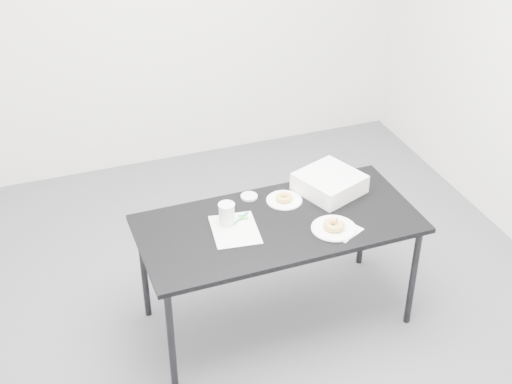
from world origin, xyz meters
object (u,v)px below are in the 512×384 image
object	(u,v)px
table	(279,230)
plate_near	(334,228)
coffee_cup	(227,214)
scorecard	(235,230)
plate_far	(284,200)
bakery_box	(329,183)
donut_near	(334,225)
pen	(240,219)
donut_far	(284,197)

from	to	relation	value
table	plate_near	distance (m)	0.31
plate_near	coffee_cup	bearing A→B (deg)	154.62
scorecard	plate_far	xyz separation A→B (m)	(0.36, 0.18, 0.00)
coffee_cup	bakery_box	bearing A→B (deg)	9.50
table	plate_near	xyz separation A→B (m)	(0.26, -0.17, 0.06)
table	donut_near	distance (m)	0.32
scorecard	coffee_cup	xyz separation A→B (m)	(-0.02, 0.07, 0.06)
table	scorecard	bearing A→B (deg)	176.65
table	coffee_cup	world-z (taller)	coffee_cup
plate_far	plate_near	bearing A→B (deg)	-67.52
plate_far	donut_near	bearing A→B (deg)	-67.52
bakery_box	scorecard	bearing A→B (deg)	174.57
plate_far	coffee_cup	distance (m)	0.40
pen	coffee_cup	distance (m)	0.10
donut_far	bakery_box	xyz separation A→B (m)	(0.29, 0.01, 0.03)
donut_near	coffee_cup	size ratio (longest dim) A/B	0.90
pen	donut_far	size ratio (longest dim) A/B	1.48
pen	plate_far	world-z (taller)	pen
plate_near	bakery_box	distance (m)	0.39
plate_far	coffee_cup	xyz separation A→B (m)	(-0.38, -0.11, 0.06)
table	plate_far	distance (m)	0.22
plate_near	donut_far	distance (m)	0.39
donut_near	bakery_box	size ratio (longest dim) A/B	0.35
table	coffee_cup	size ratio (longest dim) A/B	12.13
scorecard	plate_near	world-z (taller)	plate_near
pen	scorecard	bearing A→B (deg)	-161.87
coffee_cup	scorecard	bearing A→B (deg)	-71.84
donut_far	scorecard	bearing A→B (deg)	-154.00
scorecard	bakery_box	size ratio (longest dim) A/B	0.95
donut_near	bakery_box	xyz separation A→B (m)	(0.14, 0.36, 0.03)
scorecard	plate_near	bearing A→B (deg)	-12.35
donut_near	coffee_cup	distance (m)	0.59
plate_near	donut_far	xyz separation A→B (m)	(-0.15, 0.36, 0.02)
table	pen	xyz separation A→B (m)	(-0.19, 0.09, 0.06)
pen	coffee_cup	world-z (taller)	coffee_cup
scorecard	coffee_cup	world-z (taller)	coffee_cup
donut_near	table	bearing A→B (deg)	146.43
scorecard	donut_near	size ratio (longest dim) A/B	2.67
plate_far	bakery_box	bearing A→B (deg)	1.42
table	donut_far	size ratio (longest dim) A/B	16.05
scorecard	plate_far	size ratio (longest dim) A/B	1.50
table	plate_far	size ratio (longest dim) A/B	7.54
donut_near	bakery_box	distance (m)	0.39
table	donut_far	world-z (taller)	donut_far
plate_near	donut_far	bearing A→B (deg)	112.48
table	bakery_box	size ratio (longest dim) A/B	4.76
donut_far	pen	bearing A→B (deg)	-162.51
table	pen	world-z (taller)	pen
pen	donut_near	world-z (taller)	donut_near
scorecard	plate_near	xyz separation A→B (m)	(0.51, -0.18, 0.01)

